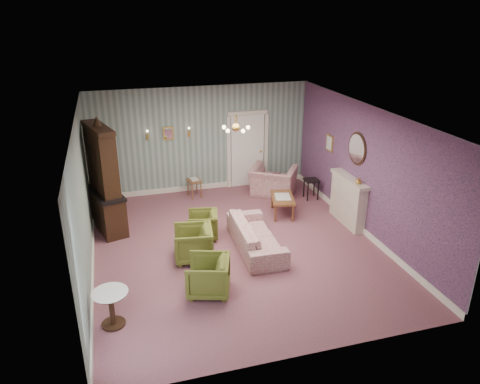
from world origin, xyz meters
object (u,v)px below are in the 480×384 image
object	(u,v)px
olive_chair_c	(203,223)
side_table_black	(311,189)
olive_chair_a	(208,274)
olive_chair_b	(193,242)
wingback_chair	(273,176)
pedestal_table	(112,308)
sofa_chintz	(256,231)
coffee_table	(282,206)
dresser	(102,176)
fireplace	(348,200)

from	to	relation	value
olive_chair_c	side_table_black	world-z (taller)	olive_chair_c
olive_chair_a	olive_chair_b	size ratio (longest dim) A/B	0.98
wingback_chair	pedestal_table	size ratio (longest dim) A/B	1.86
sofa_chintz	coffee_table	distance (m)	1.86
olive_chair_a	sofa_chintz	xyz separation A→B (m)	(1.34, 1.32, 0.03)
olive_chair_b	dresser	bearing A→B (deg)	-131.45
sofa_chintz	wingback_chair	xyz separation A→B (m)	(1.39, 2.77, 0.11)
wingback_chair	olive_chair_a	bearing A→B (deg)	90.14
olive_chair_c	wingback_chair	xyz separation A→B (m)	(2.38, 1.95, 0.18)
olive_chair_c	wingback_chair	distance (m)	3.08
dresser	side_table_black	distance (m)	5.41
olive_chair_b	fireplace	distance (m)	3.91
olive_chair_c	sofa_chintz	world-z (taller)	sofa_chintz
olive_chair_c	coffee_table	distance (m)	2.23
olive_chair_b	side_table_black	distance (m)	4.28
olive_chair_a	fireplace	world-z (taller)	fireplace
dresser	pedestal_table	xyz separation A→B (m)	(0.00, -3.69, -0.98)
side_table_black	coffee_table	bearing A→B (deg)	-146.24
wingback_chair	pedestal_table	xyz separation A→B (m)	(-4.43, -4.56, -0.20)
fireplace	side_table_black	world-z (taller)	fireplace
olive_chair_a	olive_chair_c	bearing A→B (deg)	-171.45
wingback_chair	coffee_table	xyz separation A→B (m)	(-0.23, -1.33, -0.28)
olive_chair_a	dresser	xyz separation A→B (m)	(-1.70, 3.23, 0.92)
dresser	sofa_chintz	bearing A→B (deg)	-48.03
olive_chair_a	dresser	world-z (taller)	dresser
olive_chair_b	dresser	size ratio (longest dim) A/B	0.30
wingback_chair	side_table_black	distance (m)	1.08
olive_chair_b	dresser	world-z (taller)	dresser
olive_chair_a	pedestal_table	distance (m)	1.76
fireplace	pedestal_table	size ratio (longest dim) A/B	2.19
sofa_chintz	wingback_chair	size ratio (longest dim) A/B	1.77
dresser	fireplace	bearing A→B (deg)	-29.36
coffee_table	side_table_black	distance (m)	1.33
side_table_black	wingback_chair	bearing A→B (deg)	146.02
coffee_table	pedestal_table	world-z (taller)	pedestal_table
olive_chair_a	pedestal_table	xyz separation A→B (m)	(-1.70, -0.46, -0.06)
wingback_chair	fireplace	distance (m)	2.44
fireplace	pedestal_table	xyz separation A→B (m)	(-5.51, -2.37, -0.26)
coffee_table	pedestal_table	distance (m)	5.29
olive_chair_b	wingback_chair	size ratio (longest dim) A/B	0.66
fireplace	side_table_black	xyz separation A→B (m)	(-0.21, 1.60, -0.31)
coffee_table	dresser	bearing A→B (deg)	173.70
dresser	olive_chair_b	bearing A→B (deg)	-65.81
dresser	coffee_table	distance (m)	4.35
coffee_table	side_table_black	bearing A→B (deg)	33.76
olive_chair_b	coffee_table	size ratio (longest dim) A/B	0.82
olive_chair_b	pedestal_table	bearing A→B (deg)	-35.73
olive_chair_c	side_table_black	size ratio (longest dim) A/B	1.22
olive_chair_a	coffee_table	size ratio (longest dim) A/B	0.81
olive_chair_b	wingback_chair	xyz separation A→B (m)	(2.76, 2.85, 0.13)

